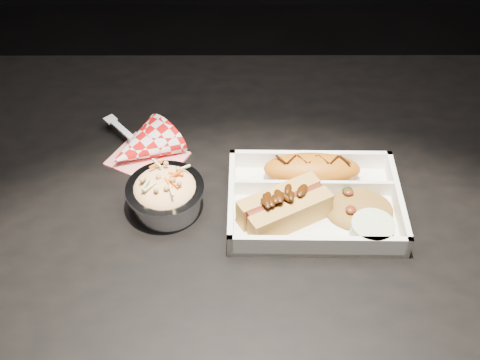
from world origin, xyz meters
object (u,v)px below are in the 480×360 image
Objects in this scene: napkin_fork at (141,148)px; hotdog at (285,206)px; food_tray at (314,204)px; foil_coleslaw_cup at (165,193)px; dining_table at (265,241)px; fried_pastry at (312,169)px.

hotdog is at bearing 16.04° from napkin_fork.
foil_coleslaw_cup is (-0.22, 0.00, 0.02)m from food_tray.
hotdog reaches higher than dining_table.
napkin_fork reaches higher than food_tray.
food_tray is (0.07, -0.01, 0.10)m from dining_table.
foil_coleslaw_cup is (-0.22, -0.05, 0.00)m from fried_pastry.
foil_coleslaw_cup is (-0.15, -0.01, 0.12)m from dining_table.
food_tray is 1.71× the size of fried_pastry.
food_tray is 0.29m from napkin_fork.
dining_table is 8.60× the size of hotdog.
napkin_fork is at bearing 118.03° from hotdog.
foil_coleslaw_cup reaches higher than fried_pastry.
fried_pastry is at bearing 31.54° from hotdog.
fried_pastry is 0.22m from foil_coleslaw_cup.
dining_table is at bearing 91.56° from hotdog.
dining_table is at bearing 21.31° from napkin_fork.
napkin_fork is (-0.05, 0.12, -0.01)m from foil_coleslaw_cup.
foil_coleslaw_cup is 0.72× the size of napkin_fork.
fried_pastry reaches higher than food_tray.
fried_pastry is (0.00, 0.06, 0.02)m from food_tray.
food_tray is 1.61× the size of napkin_fork.
foil_coleslaw_cup reaches higher than food_tray.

